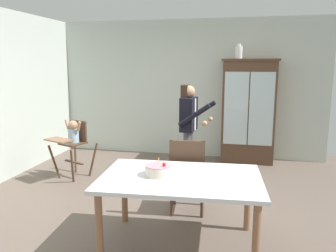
% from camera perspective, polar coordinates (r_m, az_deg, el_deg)
% --- Properties ---
extents(ground_plane, '(6.24, 6.24, 0.00)m').
position_cam_1_polar(ground_plane, '(4.51, -2.11, -13.58)').
color(ground_plane, '#66564C').
extents(wall_back, '(5.32, 0.06, 2.70)m').
position_cam_1_polar(wall_back, '(6.71, 3.47, 6.34)').
color(wall_back, beige).
rests_on(wall_back, ground_plane).
extents(china_cabinet, '(1.02, 0.48, 1.94)m').
position_cam_1_polar(china_cabinet, '(6.41, 13.57, 2.48)').
color(china_cabinet, '#4C3323').
rests_on(china_cabinet, ground_plane).
extents(ceramic_vase, '(0.13, 0.13, 0.27)m').
position_cam_1_polar(ceramic_vase, '(6.35, 12.02, 12.26)').
color(ceramic_vase, white).
rests_on(ceramic_vase, china_cabinet).
extents(high_chair_with_toddler, '(0.74, 0.82, 0.95)m').
position_cam_1_polar(high_chair_with_toddler, '(5.63, -15.96, -2.05)').
color(high_chair_with_toddler, '#4C3323').
rests_on(high_chair_with_toddler, ground_plane).
extents(adult_person, '(0.54, 0.53, 1.53)m').
position_cam_1_polar(adult_person, '(5.17, 3.63, 0.81)').
color(adult_person, '#47474C').
rests_on(adult_person, ground_plane).
extents(dining_table, '(1.66, 1.14, 0.74)m').
position_cam_1_polar(dining_table, '(3.39, 2.15, -9.97)').
color(dining_table, silver).
rests_on(dining_table, ground_plane).
extents(birthday_cake, '(0.28, 0.28, 0.19)m').
position_cam_1_polar(birthday_cake, '(3.39, -1.58, -7.52)').
color(birthday_cake, beige).
rests_on(birthday_cake, dining_table).
extents(dining_chair_far_side, '(0.48, 0.48, 0.96)m').
position_cam_1_polar(dining_chair_far_side, '(4.11, 3.35, -7.72)').
color(dining_chair_far_side, '#4C3323').
rests_on(dining_chair_far_side, ground_plane).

